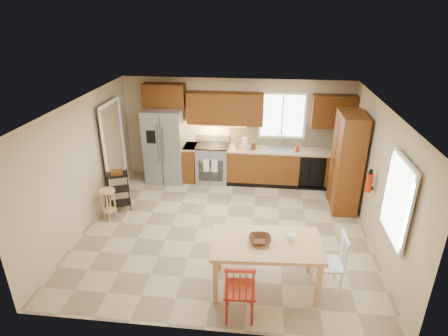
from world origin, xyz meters
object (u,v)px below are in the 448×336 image
table_jar (291,239)px  chair_red (240,288)px  dining_table (265,265)px  chair_white (328,263)px  table_bowl (260,242)px  bar_stool (109,204)px  refrigerator (165,145)px  fire_extinguisher (369,183)px  pantry (347,162)px  utility_cart (119,191)px  soap_bottle (298,148)px  range_stove (212,163)px

table_jar → chair_red: bearing=-133.4°
dining_table → chair_white: size_ratio=1.70×
table_bowl → bar_stool: size_ratio=0.51×
bar_stool → table_jar: bearing=-14.6°
refrigerator → fire_extinguisher: size_ratio=5.06×
chair_white → bar_stool: chair_white is taller
refrigerator → fire_extinguisher: refrigerator is taller
pantry → utility_cart: bearing=-172.3°
fire_extinguisher → chair_white: size_ratio=0.37×
chair_white → soap_bottle: bearing=1.0°
pantry → bar_stool: bearing=-167.9°
table_jar → bar_stool: 3.94m
range_stove → pantry: bearing=-18.3°
pantry → refrigerator: bearing=167.4°
fire_extinguisher → dining_table: fire_extinguisher is taller
refrigerator → table_bowl: 4.36m
refrigerator → soap_bottle: bearing=-0.5°
fire_extinguisher → table_jar: fire_extinguisher is taller
chair_white → range_stove: bearing=28.9°
fire_extinguisher → utility_cart: 5.02m
table_jar → bar_stool: (-3.57, 1.58, -0.52)m
soap_bottle → chair_white: (0.27, -3.57, -0.51)m
fire_extinguisher → chair_red: size_ratio=0.37×
soap_bottle → bar_stool: bearing=-153.5°
dining_table → soap_bottle: bearing=76.1°
pantry → table_jar: size_ratio=14.06×
soap_bottle → pantry: 1.31m
fire_extinguisher → pantry: bearing=100.8°
soap_bottle → chair_white: 3.62m
table_bowl → bar_stool: 3.57m
refrigerator → chair_red: bearing=-63.5°
soap_bottle → pantry: pantry is taller
pantry → utility_cart: (-4.76, -0.64, -0.62)m
refrigerator → utility_cart: refrigerator is taller
dining_table → table_bowl: table_bowl is taller
table_jar → soap_bottle: bearing=84.8°
chair_white → table_bowl: size_ratio=2.90×
refrigerator → chair_white: (3.45, -3.60, -0.42)m
dining_table → utility_cart: size_ratio=1.92×
range_stove → fire_extinguisher: size_ratio=2.56×
dining_table → bar_stool: (-3.21, 1.69, -0.08)m
range_stove → table_bowl: 3.93m
refrigerator → chair_white: refrigerator is taller
dining_table → table_bowl: size_ratio=4.94×
table_jar → fire_extinguisher: bearing=46.8°
refrigerator → chair_red: (2.15, -4.30, -0.42)m
fire_extinguisher → chair_red: (-2.18, -2.32, -0.61)m
refrigerator → table_jar: size_ratio=12.18×
bar_stool → utility_cart: 0.42m
bar_stool → pantry: bearing=21.4°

